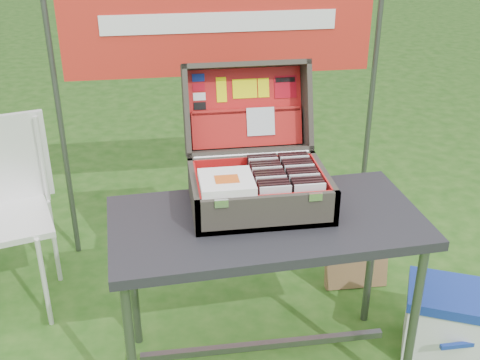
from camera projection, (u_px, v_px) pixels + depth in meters
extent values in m
cube|color=black|center=(267.00, 222.00, 2.35)|extent=(1.25, 0.68, 0.04)
cylinder|color=#59595B|center=(131.00, 355.00, 2.23)|extent=(0.04, 0.04, 0.72)
cylinder|color=#59595B|center=(413.00, 326.00, 2.37)|extent=(0.04, 0.04, 0.72)
cylinder|color=#59595B|center=(133.00, 278.00, 2.66)|extent=(0.04, 0.04, 0.72)
cylinder|color=#59595B|center=(371.00, 258.00, 2.81)|extent=(0.04, 0.04, 0.72)
cube|color=#59595B|center=(264.00, 345.00, 2.63)|extent=(1.07, 0.03, 0.03)
cube|color=#494439|center=(259.00, 205.00, 2.41)|extent=(0.54, 0.39, 0.02)
cube|color=#494439|center=(268.00, 214.00, 2.22)|extent=(0.54, 0.02, 0.15)
cube|color=#494439|center=(252.00, 171.00, 2.55)|extent=(0.54, 0.02, 0.15)
cube|color=#494439|center=(194.00, 196.00, 2.35)|extent=(0.02, 0.39, 0.15)
cube|color=#494439|center=(323.00, 187.00, 2.42)|extent=(0.02, 0.39, 0.15)
cube|color=red|center=(259.00, 202.00, 2.41)|extent=(0.50, 0.34, 0.01)
cube|color=silver|center=(221.00, 203.00, 2.16)|extent=(0.05, 0.01, 0.03)
cube|color=silver|center=(316.00, 197.00, 2.21)|extent=(0.05, 0.01, 0.03)
cylinder|color=silver|center=(252.00, 155.00, 2.52)|extent=(0.49, 0.02, 0.02)
cube|color=#494439|center=(245.00, 108.00, 2.63)|extent=(0.54, 0.14, 0.37)
cube|color=#494439|center=(245.00, 65.00, 2.54)|extent=(0.54, 0.14, 0.07)
cube|color=#494439|center=(249.00, 151.00, 2.59)|extent=(0.54, 0.14, 0.07)
cube|color=#494439|center=(186.00, 111.00, 2.53)|extent=(0.02, 0.26, 0.41)
cube|color=#494439|center=(306.00, 105.00, 2.60)|extent=(0.02, 0.26, 0.41)
cube|color=red|center=(245.00, 108.00, 2.62)|extent=(0.50, 0.11, 0.33)
cube|color=red|center=(267.00, 209.00, 2.23)|extent=(0.50, 0.01, 0.12)
cube|color=red|center=(253.00, 170.00, 2.53)|extent=(0.50, 0.01, 0.12)
cube|color=red|center=(197.00, 193.00, 2.35)|extent=(0.01, 0.34, 0.12)
cube|color=red|center=(320.00, 185.00, 2.41)|extent=(0.01, 0.34, 0.12)
cube|color=#A51815|center=(247.00, 129.00, 2.61)|extent=(0.48, 0.08, 0.16)
cube|color=#A51815|center=(246.00, 111.00, 2.59)|extent=(0.47, 0.03, 0.03)
cube|color=silver|center=(261.00, 121.00, 2.60)|extent=(0.12, 0.05, 0.12)
cube|color=#1933B2|center=(198.00, 78.00, 2.56)|extent=(0.05, 0.01, 0.03)
cube|color=#AD0715|center=(199.00, 87.00, 2.57)|extent=(0.05, 0.01, 0.03)
cube|color=white|center=(199.00, 97.00, 2.57)|extent=(0.05, 0.01, 0.03)
cube|color=black|center=(200.00, 106.00, 2.58)|extent=(0.05, 0.01, 0.03)
cube|color=#ECEB04|center=(221.00, 90.00, 2.58)|extent=(0.04, 0.04, 0.10)
cube|color=#ECEB04|center=(245.00, 89.00, 2.60)|extent=(0.11, 0.03, 0.08)
cube|color=#ECEB04|center=(264.00, 88.00, 2.61)|extent=(0.05, 0.03, 0.08)
cube|color=#AD0715|center=(285.00, 87.00, 2.62)|extent=(0.10, 0.03, 0.09)
cube|color=black|center=(285.00, 80.00, 2.62)|extent=(0.09, 0.01, 0.02)
cube|color=silver|center=(275.00, 203.00, 2.25)|extent=(0.12, 0.01, 0.14)
cube|color=black|center=(274.00, 200.00, 2.27)|extent=(0.12, 0.01, 0.14)
cube|color=black|center=(273.00, 198.00, 2.29)|extent=(0.12, 0.01, 0.14)
cube|color=black|center=(272.00, 195.00, 2.31)|extent=(0.12, 0.01, 0.14)
cube|color=silver|center=(271.00, 192.00, 2.32)|extent=(0.12, 0.01, 0.14)
cube|color=black|center=(270.00, 190.00, 2.34)|extent=(0.12, 0.01, 0.14)
cube|color=black|center=(269.00, 187.00, 2.36)|extent=(0.12, 0.01, 0.14)
cube|color=black|center=(268.00, 185.00, 2.38)|extent=(0.12, 0.01, 0.14)
cube|color=silver|center=(267.00, 183.00, 2.40)|extent=(0.12, 0.01, 0.14)
cube|color=black|center=(266.00, 180.00, 2.42)|extent=(0.12, 0.01, 0.14)
cube|color=black|center=(265.00, 178.00, 2.44)|extent=(0.12, 0.01, 0.14)
cube|color=black|center=(264.00, 176.00, 2.46)|extent=(0.12, 0.01, 0.14)
cube|color=silver|center=(263.00, 173.00, 2.48)|extent=(0.12, 0.01, 0.14)
cube|color=black|center=(262.00, 171.00, 2.49)|extent=(0.12, 0.01, 0.14)
cube|color=black|center=(261.00, 169.00, 2.51)|extent=(0.12, 0.01, 0.14)
cube|color=silver|center=(309.00, 200.00, 2.27)|extent=(0.12, 0.01, 0.14)
cube|color=black|center=(308.00, 198.00, 2.28)|extent=(0.12, 0.01, 0.14)
cube|color=black|center=(307.00, 195.00, 2.30)|extent=(0.12, 0.01, 0.14)
cube|color=black|center=(305.00, 193.00, 2.32)|extent=(0.12, 0.01, 0.14)
cube|color=silver|center=(304.00, 190.00, 2.34)|extent=(0.12, 0.01, 0.14)
cube|color=black|center=(303.00, 188.00, 2.36)|extent=(0.12, 0.01, 0.14)
cube|color=black|center=(301.00, 185.00, 2.38)|extent=(0.12, 0.01, 0.14)
cube|color=black|center=(300.00, 183.00, 2.40)|extent=(0.12, 0.01, 0.14)
cube|color=silver|center=(299.00, 181.00, 2.42)|extent=(0.12, 0.01, 0.14)
cube|color=black|center=(298.00, 178.00, 2.44)|extent=(0.12, 0.01, 0.14)
cube|color=black|center=(296.00, 176.00, 2.45)|extent=(0.12, 0.01, 0.14)
cube|color=black|center=(295.00, 174.00, 2.47)|extent=(0.12, 0.01, 0.14)
cube|color=silver|center=(294.00, 171.00, 2.49)|extent=(0.12, 0.01, 0.14)
cube|color=black|center=(293.00, 169.00, 2.51)|extent=(0.12, 0.01, 0.14)
cube|color=black|center=(292.00, 167.00, 2.53)|extent=(0.12, 0.01, 0.14)
cube|color=white|center=(227.00, 185.00, 2.27)|extent=(0.20, 0.20, 0.00)
cube|color=white|center=(226.00, 184.00, 2.27)|extent=(0.20, 0.20, 0.00)
cube|color=white|center=(226.00, 182.00, 2.26)|extent=(0.20, 0.20, 0.00)
cube|color=white|center=(226.00, 181.00, 2.26)|extent=(0.20, 0.20, 0.00)
cube|color=white|center=(226.00, 180.00, 2.26)|extent=(0.20, 0.20, 0.00)
cube|color=white|center=(226.00, 179.00, 2.26)|extent=(0.20, 0.20, 0.00)
cube|color=#D85919|center=(227.00, 179.00, 2.25)|extent=(0.09, 0.07, 0.00)
cube|color=white|center=(448.00, 327.00, 2.69)|extent=(0.45, 0.41, 0.30)
cube|color=navy|center=(454.00, 296.00, 2.62)|extent=(0.48, 0.43, 0.05)
cube|color=navy|center=(466.00, 344.00, 2.54)|extent=(0.23, 0.02, 0.02)
cube|color=silver|center=(3.00, 222.00, 2.86)|extent=(0.53, 0.53, 0.03)
cube|color=silver|center=(3.00, 160.00, 2.94)|extent=(0.42, 0.14, 0.45)
cylinder|color=silver|center=(45.00, 283.00, 2.83)|extent=(0.02, 0.02, 0.48)
cylinder|color=silver|center=(54.00, 242.00, 3.15)|extent=(0.02, 0.02, 0.48)
cylinder|color=silver|center=(42.00, 159.00, 2.96)|extent=(0.02, 0.02, 0.45)
cube|color=#8F714B|center=(357.00, 257.00, 3.15)|extent=(0.33, 0.11, 0.35)
cylinder|color=#59595B|center=(59.00, 113.00, 3.14)|extent=(0.03, 0.03, 1.70)
cylinder|color=#59595B|center=(371.00, 98.00, 3.36)|extent=(0.03, 0.03, 1.70)
cube|color=red|center=(220.00, 22.00, 3.04)|extent=(1.60, 0.02, 0.55)
cube|color=white|center=(220.00, 22.00, 3.03)|extent=(1.20, 0.00, 0.10)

